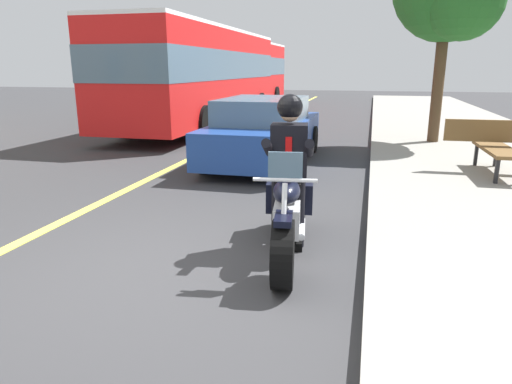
{
  "coord_description": "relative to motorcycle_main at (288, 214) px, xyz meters",
  "views": [
    {
      "loc": [
        3.86,
        1.97,
        2.01
      ],
      "look_at": [
        -0.65,
        0.84,
        0.75
      ],
      "focal_mm": 32.23,
      "sensor_mm": 36.0,
      "label": 1
    }
  ],
  "objects": [
    {
      "name": "bus_near",
      "position": [
        -10.82,
        -5.0,
        1.42
      ],
      "size": [
        11.05,
        2.7,
        3.3
      ],
      "color": "red",
      "rests_on": "ground_plane"
    },
    {
      "name": "ground_plane",
      "position": [
        0.89,
        -1.13,
        -0.45
      ],
      "size": [
        80.0,
        80.0,
        0.0
      ],
      "primitive_type": "plane",
      "color": "#333335"
    },
    {
      "name": "motorcycle_main",
      "position": [
        0.0,
        0.0,
        0.0
      ],
      "size": [
        2.22,
        0.78,
        1.26
      ],
      "color": "black",
      "rests_on": "ground_plane"
    },
    {
      "name": "rider_main",
      "position": [
        -0.19,
        -0.03,
        0.58
      ],
      "size": [
        0.67,
        0.61,
        1.74
      ],
      "color": "black",
      "rests_on": "ground_plane"
    },
    {
      "name": "bus_far",
      "position": [
        -17.96,
        -5.72,
        1.42
      ],
      "size": [
        11.05,
        2.7,
        3.3
      ],
      "color": "red",
      "rests_on": "ground_plane"
    },
    {
      "name": "car_silver",
      "position": [
        -4.95,
        -1.4,
        0.24
      ],
      "size": [
        4.6,
        1.92,
        1.4
      ],
      "color": "navy",
      "rests_on": "ground_plane"
    },
    {
      "name": "bench_sidewalk",
      "position": [
        -4.26,
        3.06,
        0.26
      ],
      "size": [
        1.81,
        1.8,
        0.95
      ],
      "color": "brown",
      "rests_on": "sidewalk_curb"
    }
  ]
}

